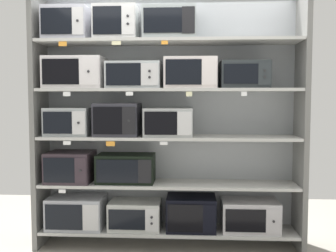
% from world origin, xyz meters
% --- Properties ---
extents(back_panel, '(2.77, 0.04, 2.68)m').
position_xyz_m(back_panel, '(0.00, 0.23, 1.34)').
color(back_panel, '#9EA3A8').
rests_on(back_panel, ground).
extents(upright_left, '(0.05, 0.41, 2.68)m').
position_xyz_m(upright_left, '(-1.31, 0.00, 1.34)').
color(upright_left, slate).
rests_on(upright_left, ground).
extents(upright_right, '(0.05, 0.41, 2.68)m').
position_xyz_m(upright_right, '(1.31, 0.00, 1.34)').
color(upright_right, slate).
rests_on(upright_right, ground).
extents(shelf_0, '(2.57, 0.41, 0.03)m').
position_xyz_m(shelf_0, '(0.00, 0.00, 0.17)').
color(shelf_0, beige).
rests_on(shelf_0, ground).
extents(microwave_0, '(0.57, 0.40, 0.32)m').
position_xyz_m(microwave_0, '(-0.94, -0.00, 0.35)').
color(microwave_0, '#9CA0A9').
rests_on(microwave_0, shelf_0).
extents(microwave_1, '(0.52, 0.36, 0.28)m').
position_xyz_m(microwave_1, '(-0.34, -0.00, 0.33)').
color(microwave_1, '#BABDB7').
rests_on(microwave_1, shelf_0).
extents(microwave_2, '(0.49, 0.37, 0.34)m').
position_xyz_m(microwave_2, '(0.23, -0.00, 0.36)').
color(microwave_2, black).
rests_on(microwave_2, shelf_0).
extents(microwave_3, '(0.56, 0.37, 0.30)m').
position_xyz_m(microwave_3, '(0.83, -0.00, 0.34)').
color(microwave_3, '#BEBBBE').
rests_on(microwave_3, shelf_0).
extents(shelf_1, '(2.57, 0.41, 0.03)m').
position_xyz_m(shelf_1, '(0.00, 0.00, 0.65)').
color(shelf_1, beige).
extents(microwave_4, '(0.45, 0.42, 0.31)m').
position_xyz_m(microwave_4, '(-1.00, -0.00, 0.82)').
color(microwave_4, '#31262D').
rests_on(microwave_4, shelf_1).
extents(microwave_5, '(0.58, 0.33, 0.29)m').
position_xyz_m(microwave_5, '(-0.43, -0.00, 0.81)').
color(microwave_5, black).
rests_on(microwave_5, shelf_1).
extents(price_tag_0, '(0.07, 0.00, 0.04)m').
position_xyz_m(price_tag_0, '(-1.02, -0.21, 0.61)').
color(price_tag_0, white).
extents(shelf_2, '(2.57, 0.41, 0.03)m').
position_xyz_m(shelf_2, '(0.00, 0.00, 1.12)').
color(shelf_2, beige).
extents(microwave_6, '(0.44, 0.38, 0.28)m').
position_xyz_m(microwave_6, '(-1.00, -0.00, 1.28)').
color(microwave_6, '#9BA2A4').
rests_on(microwave_6, shelf_2).
extents(microwave_7, '(0.44, 0.42, 0.33)m').
position_xyz_m(microwave_7, '(-0.51, -0.00, 1.30)').
color(microwave_7, '#2E2E36').
rests_on(microwave_7, shelf_2).
extents(microwave_8, '(0.48, 0.39, 0.28)m').
position_xyz_m(microwave_8, '(0.01, -0.00, 1.28)').
color(microwave_8, '#A2A5A5').
rests_on(microwave_8, shelf_2).
extents(price_tag_1, '(0.07, 0.00, 0.04)m').
position_xyz_m(price_tag_1, '(-0.97, -0.21, 1.08)').
color(price_tag_1, white).
extents(price_tag_2, '(0.09, 0.00, 0.05)m').
position_xyz_m(price_tag_2, '(-0.54, -0.21, 1.08)').
color(price_tag_2, orange).
extents(price_tag_3, '(0.07, 0.00, 0.03)m').
position_xyz_m(price_tag_3, '(-0.03, -0.21, 1.09)').
color(price_tag_3, white).
extents(shelf_3, '(2.57, 0.41, 0.03)m').
position_xyz_m(shelf_3, '(0.00, 0.00, 1.60)').
color(shelf_3, beige).
extents(microwave_9, '(0.58, 0.40, 0.31)m').
position_xyz_m(microwave_9, '(-0.93, -0.00, 1.77)').
color(microwave_9, silver).
rests_on(microwave_9, shelf_3).
extents(microwave_10, '(0.53, 0.36, 0.26)m').
position_xyz_m(microwave_10, '(-0.34, -0.00, 1.74)').
color(microwave_10, '#B4BCBE').
rests_on(microwave_10, shelf_3).
extents(microwave_11, '(0.51, 0.40, 0.30)m').
position_xyz_m(microwave_11, '(0.22, -0.00, 1.76)').
color(microwave_11, silver).
rests_on(microwave_11, shelf_3).
extents(microwave_12, '(0.47, 0.38, 0.26)m').
position_xyz_m(microwave_12, '(0.75, -0.00, 1.74)').
color(microwave_12, '#292E31').
rests_on(microwave_12, shelf_3).
extents(price_tag_4, '(0.07, 0.00, 0.04)m').
position_xyz_m(price_tag_4, '(-0.96, -0.21, 1.56)').
color(price_tag_4, white).
extents(price_tag_5, '(0.07, 0.00, 0.04)m').
position_xyz_m(price_tag_5, '(-0.35, -0.21, 1.56)').
color(price_tag_5, white).
extents(price_tag_6, '(0.06, 0.00, 0.04)m').
position_xyz_m(price_tag_6, '(0.21, -0.21, 1.56)').
color(price_tag_6, beige).
extents(price_tag_7, '(0.05, 0.00, 0.04)m').
position_xyz_m(price_tag_7, '(0.72, -0.21, 1.56)').
color(price_tag_7, white).
extents(shelf_4, '(2.57, 0.41, 0.03)m').
position_xyz_m(shelf_4, '(0.00, 0.00, 2.07)').
color(shelf_4, beige).
extents(microwave_13, '(0.44, 0.38, 0.32)m').
position_xyz_m(microwave_13, '(-1.01, -0.00, 2.25)').
color(microwave_13, '#B1B3C0').
rests_on(microwave_13, shelf_4).
extents(microwave_14, '(0.42, 0.35, 0.33)m').
position_xyz_m(microwave_14, '(-0.51, -0.00, 2.25)').
color(microwave_14, silver).
rests_on(microwave_14, shelf_4).
extents(microwave_15, '(0.51, 0.41, 0.31)m').
position_xyz_m(microwave_15, '(0.02, -0.00, 2.24)').
color(microwave_15, '#9AA4A5').
rests_on(microwave_15, shelf_4).
extents(price_tag_8, '(0.08, 0.00, 0.04)m').
position_xyz_m(price_tag_8, '(-0.99, -0.21, 2.03)').
color(price_tag_8, orange).
extents(price_tag_9, '(0.09, 0.00, 0.04)m').
position_xyz_m(price_tag_9, '(-0.48, -0.21, 2.03)').
color(price_tag_9, beige).
extents(price_tag_10, '(0.06, 0.00, 0.03)m').
position_xyz_m(price_tag_10, '(-0.02, -0.21, 2.04)').
color(price_tag_10, orange).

